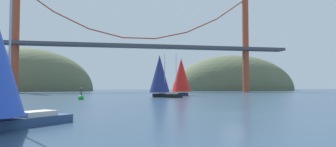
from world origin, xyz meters
TOP-DOWN VIEW (x-y plane):
  - ground_plane at (0.00, 0.00)m, footprint 360.00×360.00m
  - headland_right at (60.00, 135.00)m, footprint 74.15×44.00m
  - headland_left at (-55.00, 135.00)m, footprint 68.59×44.00m
  - suspension_bridge at (0.00, 95.00)m, footprint 131.94×6.00m
  - sailboat_red_spinnaker at (7.09, 50.95)m, footprint 10.18×7.92m
  - sailboat_navy_sail at (0.01, 42.96)m, footprint 8.05×9.30m
  - channel_buoy at (-17.50, 33.66)m, footprint 1.10×1.10m

SIDE VIEW (x-z plane):
  - ground_plane at x=0.00m, z-range 0.00..0.00m
  - headland_right at x=60.00m, z-range -20.63..20.63m
  - headland_left at x=-55.00m, z-range -22.15..22.15m
  - channel_buoy at x=-17.50m, z-range -0.95..1.69m
  - sailboat_red_spinnaker at x=7.09m, z-range -0.48..11.11m
  - sailboat_navy_sail at x=0.01m, z-range 0.11..10.53m
  - suspension_bridge at x=0.00m, z-range -0.93..41.12m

